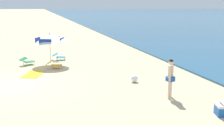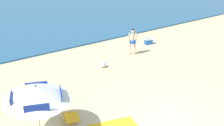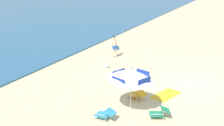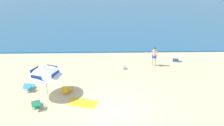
{
  "view_description": "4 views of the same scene",
  "coord_description": "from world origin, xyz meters",
  "px_view_note": "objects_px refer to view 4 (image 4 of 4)",
  "views": [
    {
      "loc": [
        13.1,
        1.37,
        3.69
      ],
      "look_at": [
        -0.33,
        4.96,
        0.79
      ],
      "focal_mm": 43.54,
      "sensor_mm": 36.0,
      "label": 1
    },
    {
      "loc": [
        -7.66,
        -6.49,
        6.35
      ],
      "look_at": [
        -0.03,
        3.86,
        1.1
      ],
      "focal_mm": 47.34,
      "sensor_mm": 36.0,
      "label": 2
    },
    {
      "loc": [
        -16.72,
        -2.7,
        6.17
      ],
      "look_at": [
        -1.38,
        4.4,
        1.1
      ],
      "focal_mm": 48.74,
      "sensor_mm": 36.0,
      "label": 3
    },
    {
      "loc": [
        -0.58,
        -10.44,
        7.62
      ],
      "look_at": [
        -0.21,
        4.98,
        0.89
      ],
      "focal_mm": 34.75,
      "sensor_mm": 36.0,
      "label": 4
    }
  ],
  "objects_px": {
    "cooler_box": "(176,59)",
    "lounge_chair_beside_umbrella": "(67,89)",
    "beach_ball": "(124,67)",
    "lounge_chair_facing_sea": "(29,86)",
    "beach_umbrella_striped_main": "(44,71)",
    "beach_towel": "(82,102)",
    "person_standing_near_shore": "(154,55)",
    "lounge_chair_under_umbrella": "(36,103)"
  },
  "relations": [
    {
      "from": "lounge_chair_under_umbrella",
      "to": "cooler_box",
      "type": "distance_m",
      "value": 12.41
    },
    {
      "from": "beach_towel",
      "to": "beach_ball",
      "type": "bearing_deg",
      "value": 59.05
    },
    {
      "from": "beach_umbrella_striped_main",
      "to": "beach_towel",
      "type": "height_order",
      "value": "beach_umbrella_striped_main"
    },
    {
      "from": "lounge_chair_beside_umbrella",
      "to": "beach_towel",
      "type": "height_order",
      "value": "lounge_chair_beside_umbrella"
    },
    {
      "from": "lounge_chair_beside_umbrella",
      "to": "beach_ball",
      "type": "height_order",
      "value": "lounge_chair_beside_umbrella"
    },
    {
      "from": "lounge_chair_facing_sea",
      "to": "beach_ball",
      "type": "xyz_separation_m",
      "value": [
        6.73,
        3.22,
        -0.1
      ]
    },
    {
      "from": "lounge_chair_facing_sea",
      "to": "beach_towel",
      "type": "relative_size",
      "value": 0.51
    },
    {
      "from": "person_standing_near_shore",
      "to": "beach_towel",
      "type": "relative_size",
      "value": 0.9
    },
    {
      "from": "lounge_chair_under_umbrella",
      "to": "beach_towel",
      "type": "distance_m",
      "value": 2.73
    },
    {
      "from": "cooler_box",
      "to": "beach_towel",
      "type": "distance_m",
      "value": 9.99
    },
    {
      "from": "beach_umbrella_striped_main",
      "to": "lounge_chair_facing_sea",
      "type": "xyz_separation_m",
      "value": [
        -1.41,
        0.61,
        -1.45
      ]
    },
    {
      "from": "beach_towel",
      "to": "beach_umbrella_striped_main",
      "type": "bearing_deg",
      "value": 156.27
    },
    {
      "from": "beach_umbrella_striped_main",
      "to": "lounge_chair_beside_umbrella",
      "type": "xyz_separation_m",
      "value": [
        1.26,
        0.13,
        -1.46
      ]
    },
    {
      "from": "lounge_chair_under_umbrella",
      "to": "lounge_chair_facing_sea",
      "type": "distance_m",
      "value": 2.37
    },
    {
      "from": "beach_umbrella_striped_main",
      "to": "person_standing_near_shore",
      "type": "distance_m",
      "value": 9.13
    },
    {
      "from": "person_standing_near_shore",
      "to": "cooler_box",
      "type": "xyz_separation_m",
      "value": [
        2.15,
        0.86,
        -0.73
      ]
    },
    {
      "from": "cooler_box",
      "to": "beach_towel",
      "type": "height_order",
      "value": "cooler_box"
    },
    {
      "from": "cooler_box",
      "to": "beach_ball",
      "type": "xyz_separation_m",
      "value": [
        -4.77,
        -1.48,
        -0.03
      ]
    },
    {
      "from": "lounge_chair_beside_umbrella",
      "to": "cooler_box",
      "type": "xyz_separation_m",
      "value": [
        8.83,
        5.18,
        -0.07
      ]
    },
    {
      "from": "lounge_chair_beside_umbrella",
      "to": "person_standing_near_shore",
      "type": "distance_m",
      "value": 7.98
    },
    {
      "from": "person_standing_near_shore",
      "to": "lounge_chair_facing_sea",
      "type": "bearing_deg",
      "value": -157.72
    },
    {
      "from": "lounge_chair_under_umbrella",
      "to": "beach_umbrella_striped_main",
      "type": "bearing_deg",
      "value": 78.64
    },
    {
      "from": "beach_umbrella_striped_main",
      "to": "beach_towel",
      "type": "distance_m",
      "value": 3.13
    },
    {
      "from": "lounge_chair_facing_sea",
      "to": "cooler_box",
      "type": "height_order",
      "value": "lounge_chair_facing_sea"
    },
    {
      "from": "lounge_chair_under_umbrella",
      "to": "beach_towel",
      "type": "bearing_deg",
      "value": 9.16
    },
    {
      "from": "lounge_chair_beside_umbrella",
      "to": "beach_towel",
      "type": "distance_m",
      "value": 1.66
    },
    {
      "from": "lounge_chair_beside_umbrella",
      "to": "lounge_chair_facing_sea",
      "type": "xyz_separation_m",
      "value": [
        -2.67,
        0.48,
        0.01
      ]
    },
    {
      "from": "lounge_chair_under_umbrella",
      "to": "cooler_box",
      "type": "xyz_separation_m",
      "value": [
        10.38,
        6.79,
        -0.07
      ]
    },
    {
      "from": "beach_umbrella_striped_main",
      "to": "lounge_chair_beside_umbrella",
      "type": "distance_m",
      "value": 1.93
    },
    {
      "from": "lounge_chair_beside_umbrella",
      "to": "beach_towel",
      "type": "xyz_separation_m",
      "value": [
        1.13,
        -1.18,
        -0.26
      ]
    },
    {
      "from": "beach_ball",
      "to": "lounge_chair_facing_sea",
      "type": "bearing_deg",
      "value": -154.43
    },
    {
      "from": "beach_umbrella_striped_main",
      "to": "cooler_box",
      "type": "relative_size",
      "value": 4.01
    },
    {
      "from": "person_standing_near_shore",
      "to": "cooler_box",
      "type": "bearing_deg",
      "value": 21.93
    },
    {
      "from": "beach_towel",
      "to": "person_standing_near_shore",
      "type": "bearing_deg",
      "value": 44.72
    },
    {
      "from": "cooler_box",
      "to": "lounge_chair_beside_umbrella",
      "type": "bearing_deg",
      "value": -149.61
    },
    {
      "from": "beach_ball",
      "to": "beach_towel",
      "type": "xyz_separation_m",
      "value": [
        -2.93,
        -4.88,
        -0.17
      ]
    },
    {
      "from": "lounge_chair_under_umbrella",
      "to": "beach_ball",
      "type": "bearing_deg",
      "value": 43.44
    },
    {
      "from": "beach_umbrella_striped_main",
      "to": "cooler_box",
      "type": "xyz_separation_m",
      "value": [
        10.09,
        5.31,
        -1.52
      ]
    },
    {
      "from": "person_standing_near_shore",
      "to": "beach_towel",
      "type": "bearing_deg",
      "value": -135.28
    },
    {
      "from": "lounge_chair_beside_umbrella",
      "to": "person_standing_near_shore",
      "type": "height_order",
      "value": "person_standing_near_shore"
    },
    {
      "from": "lounge_chair_beside_umbrella",
      "to": "lounge_chair_facing_sea",
      "type": "height_order",
      "value": "lounge_chair_beside_umbrella"
    },
    {
      "from": "lounge_chair_under_umbrella",
      "to": "person_standing_near_shore",
      "type": "relative_size",
      "value": 0.63
    }
  ]
}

